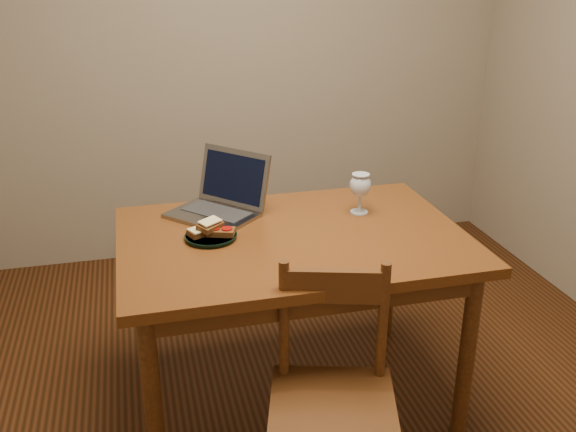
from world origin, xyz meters
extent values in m
cube|color=black|center=(0.00, 0.00, -0.01)|extent=(3.20, 3.20, 0.02)
cube|color=gray|center=(0.00, 1.61, 1.30)|extent=(3.20, 0.02, 2.60)
cube|color=#44270B|center=(-0.07, 0.06, 0.72)|extent=(1.30, 0.90, 0.04)
cylinder|color=#381D0B|center=(-0.64, -0.31, 0.35)|extent=(0.06, 0.06, 0.70)
cylinder|color=#381D0B|center=(0.50, -0.31, 0.35)|extent=(0.06, 0.06, 0.70)
cylinder|color=#381D0B|center=(-0.64, 0.43, 0.35)|extent=(0.06, 0.06, 0.70)
cylinder|color=#381D0B|center=(0.50, 0.43, 0.35)|extent=(0.06, 0.06, 0.70)
cube|color=#381D0B|center=(-0.09, -0.53, 0.40)|extent=(0.48, 0.47, 0.04)
cube|color=#381D0B|center=(-0.05, -0.39, 0.75)|extent=(0.31, 0.12, 0.11)
cylinder|color=black|center=(-0.37, 0.10, 0.75)|extent=(0.20, 0.20, 0.02)
cube|color=slate|center=(-0.34, 0.31, 0.75)|extent=(0.40, 0.40, 0.02)
cube|color=slate|center=(-0.23, 0.41, 0.87)|extent=(0.28, 0.29, 0.23)
cube|color=black|center=(-0.23, 0.41, 0.87)|extent=(0.24, 0.25, 0.19)
camera|label=1|loc=(-0.63, -2.09, 1.72)|focal=40.00mm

